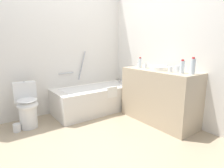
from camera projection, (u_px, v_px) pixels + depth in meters
The scene contains 16 objects.
ground_plane at pixel (91, 135), 2.73m from camera, with size 3.93×3.93×0.00m, color tan.
wall_back_tiled at pixel (56, 47), 3.47m from camera, with size 3.33×0.10×2.52m, color white.
wall_right_mirror at pixel (162, 47), 3.35m from camera, with size 0.10×2.84×2.52m, color white.
bathtub at pixel (95, 98), 3.69m from camera, with size 1.62×0.75×1.17m.
toilet at pixel (27, 106), 2.94m from camera, with size 0.37×0.50×0.72m.
vanity_counter at pixel (159, 96), 3.14m from camera, with size 0.54×1.31×0.89m, color tan.
sink_basin at pixel (160, 68), 3.04m from camera, with size 0.31×0.31×0.06m, color white.
sink_faucet at pixel (167, 67), 3.14m from camera, with size 0.11×0.15×0.07m.
water_bottle_0 at pixel (182, 67), 2.68m from camera, with size 0.07×0.07×0.20m.
water_bottle_1 at pixel (193, 66), 2.59m from camera, with size 0.07×0.07×0.24m.
water_bottle_2 at pixel (140, 63), 3.33m from camera, with size 0.06×0.06×0.19m.
drinking_glass_0 at pixel (170, 69), 2.82m from camera, with size 0.07×0.07×0.08m, color white.
drinking_glass_1 at pixel (177, 69), 2.80m from camera, with size 0.08×0.08×0.10m, color white.
drinking_glass_2 at pixel (139, 65), 3.48m from camera, with size 0.07×0.07×0.08m, color white.
drinking_glass_3 at pixel (146, 66), 3.24m from camera, with size 0.06×0.06×0.10m, color white.
toilet_paper_roll at pixel (17, 128), 2.82m from camera, with size 0.11×0.11×0.12m, color white.
Camera 1 is at (-1.24, -2.21, 1.31)m, focal length 29.70 mm.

